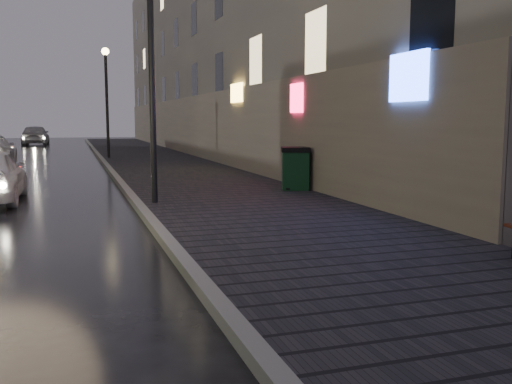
# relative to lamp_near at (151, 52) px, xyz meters

# --- Properties ---
(ground) EXTENTS (120.00, 120.00, 0.00)m
(ground) POSITION_rel_lamp_near_xyz_m (-1.85, -6.00, -3.49)
(ground) COLOR black
(ground) RESTS_ON ground
(sidewalk) EXTENTS (4.60, 58.00, 0.15)m
(sidewalk) POSITION_rel_lamp_near_xyz_m (2.05, 15.00, -3.41)
(sidewalk) COLOR black
(sidewalk) RESTS_ON ground
(curb) EXTENTS (0.20, 58.00, 0.15)m
(curb) POSITION_rel_lamp_near_xyz_m (-0.35, 15.00, -3.41)
(curb) COLOR slate
(curb) RESTS_ON ground
(building_near) EXTENTS (1.80, 50.00, 13.00)m
(building_near) POSITION_rel_lamp_near_xyz_m (5.25, 19.00, 3.01)
(building_near) COLOR #605B54
(building_near) RESTS_ON ground
(lamp_near) EXTENTS (0.36, 0.36, 5.28)m
(lamp_near) POSITION_rel_lamp_near_xyz_m (0.00, 0.00, 0.00)
(lamp_near) COLOR black
(lamp_near) RESTS_ON sidewalk
(lamp_far) EXTENTS (0.36, 0.36, 5.28)m
(lamp_far) POSITION_rel_lamp_near_xyz_m (0.00, 16.00, 0.00)
(lamp_far) COLOR black
(lamp_far) RESTS_ON sidewalk
(trash_bin) EXTENTS (0.93, 0.93, 1.13)m
(trash_bin) POSITION_rel_lamp_near_xyz_m (3.93, 1.27, -2.76)
(trash_bin) COLOR black
(trash_bin) RESTS_ON sidewalk
(car_far) EXTENTS (2.03, 4.69, 1.58)m
(car_far) POSITION_rel_lamp_near_xyz_m (-4.36, 35.25, -2.70)
(car_far) COLOR #A3A2AB
(car_far) RESTS_ON ground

